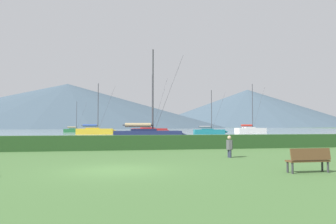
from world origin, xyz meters
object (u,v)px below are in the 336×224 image
sailboat_slip_4 (150,130)px  sailboat_slip_7 (148,135)px  sailboat_slip_3 (251,130)px  park_bench_near_path (309,159)px  sailboat_slip_2 (95,131)px  person_seated_viewer (229,145)px  sailboat_slip_0 (210,131)px  sailboat_slip_1 (75,130)px

sailboat_slip_4 → sailboat_slip_7: size_ratio=1.25×
sailboat_slip_3 → park_bench_near_path: sailboat_slip_3 is taller
sailboat_slip_2 → person_seated_viewer: (9.45, -52.74, -0.05)m
person_seated_viewer → sailboat_slip_7: bearing=90.7°
sailboat_slip_0 → sailboat_slip_3: size_ratio=0.74×
sailboat_slip_4 → sailboat_slip_1: bearing=124.6°
sailboat_slip_0 → sailboat_slip_2: bearing=175.3°
sailboat_slip_0 → sailboat_slip_3: bearing=45.5°
person_seated_viewer → sailboat_slip_4: bearing=81.7°
sailboat_slip_4 → sailboat_slip_7: (-4.71, -34.38, -0.02)m
sailboat_slip_1 → sailboat_slip_2: size_ratio=0.78×
sailboat_slip_2 → sailboat_slip_4: size_ratio=0.81×
sailboat_slip_4 → sailboat_slip_7: 34.70m
person_seated_viewer → park_bench_near_path: bearing=-88.3°
sailboat_slip_4 → park_bench_near_path: sailboat_slip_4 is taller
sailboat_slip_3 → person_seated_viewer: bearing=-121.1°
sailboat_slip_0 → sailboat_slip_4: (-12.04, 6.25, 0.14)m
sailboat_slip_1 → park_bench_near_path: 82.89m
sailboat_slip_7 → park_bench_near_path: bearing=-82.4°
sailboat_slip_2 → person_seated_viewer: 53.58m
sailboat_slip_3 → park_bench_near_path: bearing=-118.4°
sailboat_slip_0 → sailboat_slip_2: (-24.03, 4.87, 0.11)m
park_bench_near_path → sailboat_slip_3: bearing=65.8°
park_bench_near_path → sailboat_slip_2: bearing=99.4°
sailboat_slip_2 → park_bench_near_path: size_ratio=6.53×
sailboat_slip_4 → sailboat_slip_7: bearing=-104.5°
sailboat_slip_1 → sailboat_slip_4: sailboat_slip_4 is taller
sailboat_slip_1 → sailboat_slip_7: 56.99m
sailboat_slip_4 → park_bench_near_path: size_ratio=8.04×
sailboat_slip_3 → sailboat_slip_7: size_ratio=1.18×
sailboat_slip_4 → park_bench_near_path: (-1.74, -60.25, -0.24)m
sailboat_slip_2 → park_bench_near_path: (10.24, -58.87, -0.20)m
sailboat_slip_2 → park_bench_near_path: 59.75m
sailboat_slip_3 → park_bench_near_path: (-29.10, -66.27, -0.24)m
sailboat_slip_4 → person_seated_viewer: size_ratio=10.83×
sailboat_slip_1 → sailboat_slip_2: (6.40, -22.33, 0.18)m
sailboat_slip_3 → sailboat_slip_4: 28.01m
sailboat_slip_0 → sailboat_slip_1: size_ratio=1.10×
sailboat_slip_0 → sailboat_slip_4: size_ratio=0.70×
sailboat_slip_1 → sailboat_slip_7: bearing=-74.7°
sailboat_slip_1 → sailboat_slip_3: bearing=-16.7°
sailboat_slip_3 → park_bench_near_path: 72.38m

